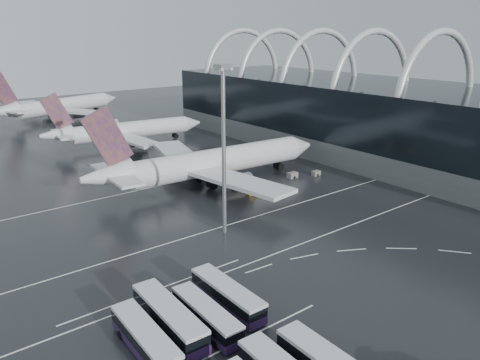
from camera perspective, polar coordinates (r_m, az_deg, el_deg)
ground at (r=80.11m, az=5.49°, el=-7.63°), size 420.00×420.00×0.00m
terminal at (r=134.95m, az=19.17°, el=6.88°), size 42.00×160.00×34.90m
lane_marking_near at (r=78.82m, az=6.49°, el=-8.11°), size 120.00×0.25×0.01m
lane_marking_mid at (r=88.38m, az=0.14°, el=-5.01°), size 120.00×0.25×0.01m
lane_marking_far at (r=110.38m, az=-8.85°, el=-0.48°), size 120.00×0.25×0.01m
bus_bay_line_south at (r=56.34m, az=-1.65°, el=-19.78°), size 28.00×0.25×0.01m
bus_bay_line_north at (r=67.72m, az=-9.90°, el=-12.95°), size 28.00×0.25×0.01m
airliner_main at (r=107.24m, az=-3.85°, el=2.02°), size 60.44×52.95×20.47m
airliner_gate_b at (r=149.64m, az=-13.98°, el=5.81°), size 50.50×45.08×17.53m
airliner_gate_c at (r=201.53m, az=-21.38°, el=8.32°), size 55.48×50.48×20.12m
bus_row_near_a at (r=55.63m, az=-11.45°, el=-18.51°), size 3.42×12.92×3.16m
bus_row_near_b at (r=58.43m, az=-8.65°, el=-16.19°), size 3.73×13.99×3.42m
bus_row_near_c at (r=58.68m, az=-4.13°, el=-16.12°), size 3.20×12.28×3.00m
bus_row_near_d at (r=62.19m, az=-1.55°, el=-13.81°), size 3.19×12.91×3.17m
floodlight_mast at (r=77.90m, az=-2.02°, el=5.97°), size 2.23×2.23×29.13m
gse_cart_belly_b at (r=114.03m, az=6.41°, el=0.59°), size 2.52×1.49×1.37m
gse_cart_belly_c at (r=102.25m, az=1.45°, el=-1.37°), size 2.45×1.45×1.34m
gse_cart_belly_d at (r=116.78m, az=9.25°, el=0.83°), size 2.14×1.26×1.17m
gse_cart_belly_e at (r=107.88m, az=-0.14°, el=-0.34°), size 2.34×1.38×1.28m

